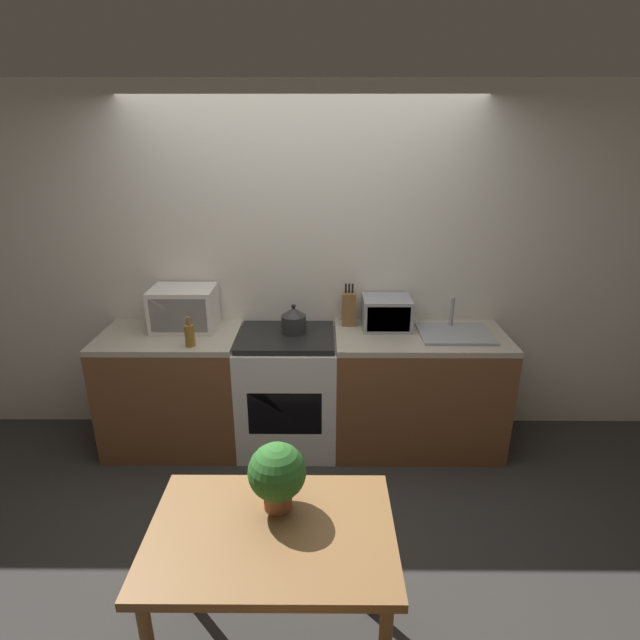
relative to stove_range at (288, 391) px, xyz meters
name	(u,v)px	position (x,y,z in m)	size (l,w,h in m)	color
ground_plane	(299,525)	(0.12, -0.88, -0.45)	(16.00, 16.00, 0.00)	#33302D
wall_back	(304,268)	(0.12, 0.34, 0.85)	(10.00, 0.06, 2.60)	silver
counter_left_run	(174,390)	(-0.85, 0.00, 0.00)	(0.99, 0.62, 0.90)	brown
counter_right_run	(417,391)	(0.97, 0.00, 0.00)	(1.23, 0.62, 0.90)	brown
stove_range	(288,391)	(0.00, 0.00, 0.00)	(0.71, 0.62, 0.90)	silver
kettle	(294,320)	(0.05, 0.05, 0.54)	(0.18, 0.18, 0.21)	#2D2D2D
microwave	(184,308)	(-0.75, 0.12, 0.61)	(0.46, 0.33, 0.31)	silver
bottle	(190,335)	(-0.64, -0.20, 0.53)	(0.07, 0.07, 0.21)	olive
knife_block	(349,308)	(0.46, 0.21, 0.58)	(0.10, 0.10, 0.32)	brown
toaster_oven	(386,313)	(0.73, 0.14, 0.57)	(0.35, 0.29, 0.23)	#999BA0
sink_basin	(455,333)	(1.21, 0.01, 0.47)	(0.51, 0.40, 0.24)	#999BA0
dining_table	(272,549)	(0.06, -1.74, 0.22)	(0.99, 0.68, 0.77)	brown
potted_plant	(277,474)	(0.07, -1.61, 0.49)	(0.24, 0.24, 0.30)	#9E5B3D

